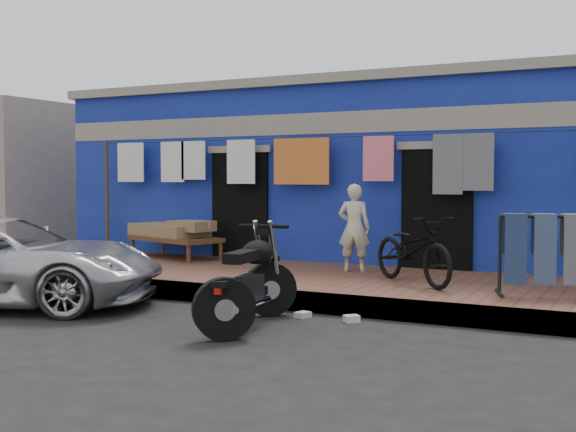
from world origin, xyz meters
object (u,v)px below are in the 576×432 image
Objects in this scene: seated_person at (354,228)px; charpoy at (175,240)px; motorcycle at (248,277)px; bicycle at (413,242)px.

seated_person is 3.51m from charpoy.
seated_person reaches higher than charpoy.
charpoy is at bearing 126.43° from motorcycle.
charpoy is at bearing -16.20° from seated_person.
motorcycle is at bearing -44.95° from charpoy.
charpoy is (-4.65, 1.14, -0.23)m from bicycle.
bicycle is at bearing -13.76° from charpoy.
bicycle reaches higher than charpoy.
bicycle reaches higher than motorcycle.
bicycle is 4.79m from charpoy.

